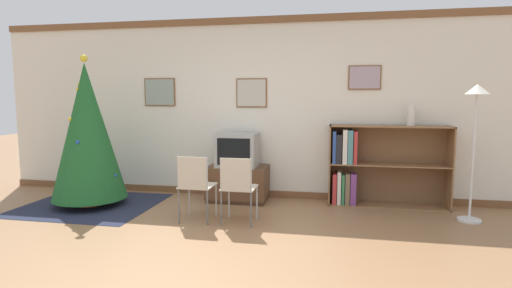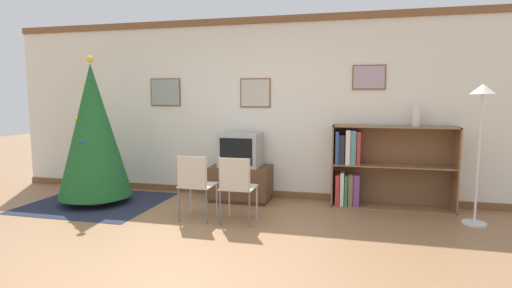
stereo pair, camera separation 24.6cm
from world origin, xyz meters
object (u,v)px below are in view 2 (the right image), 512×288
at_px(christmas_tree, 93,131).
at_px(bookshelf, 371,167).
at_px(folding_chair_left, 195,183).
at_px(vase, 416,115).
at_px(folding_chair_right, 237,186).
at_px(tv_console, 241,183).
at_px(standing_lamp, 481,117).
at_px(television, 241,150).

distance_m(christmas_tree, bookshelf, 3.94).
bearing_deg(christmas_tree, folding_chair_left, -14.55).
relative_size(bookshelf, vase, 5.69).
bearing_deg(folding_chair_right, folding_chair_left, 180.00).
xyz_separation_m(folding_chair_left, folding_chair_right, (0.53, 0.00, 0.00)).
height_order(folding_chair_right, vase, vase).
relative_size(folding_chair_right, vase, 2.87).
xyz_separation_m(tv_console, bookshelf, (1.85, 0.11, 0.30)).
xyz_separation_m(bookshelf, standing_lamp, (1.20, -0.53, 0.73)).
height_order(television, vase, vase).
relative_size(tv_console, bookshelf, 0.54).
distance_m(christmas_tree, standing_lamp, 5.04).
xyz_separation_m(tv_console, folding_chair_right, (0.27, -1.10, 0.21)).
bearing_deg(folding_chair_right, television, 103.58).
xyz_separation_m(television, standing_lamp, (3.04, -0.42, 0.53)).
bearing_deg(vase, bookshelf, -175.03).
relative_size(christmas_tree, folding_chair_left, 2.55).
xyz_separation_m(christmas_tree, standing_lamp, (5.03, 0.23, 0.24)).
bearing_deg(tv_console, bookshelf, 3.42).
relative_size(folding_chair_right, bookshelf, 0.51).
xyz_separation_m(tv_console, standing_lamp, (3.04, -0.42, 1.03)).
relative_size(folding_chair_right, standing_lamp, 0.49).
distance_m(christmas_tree, vase, 4.48).
relative_size(tv_console, vase, 3.05).
height_order(christmas_tree, vase, christmas_tree).
relative_size(christmas_tree, vase, 7.31).
bearing_deg(vase, christmas_tree, -169.52).
height_order(television, folding_chair_left, television).
height_order(tv_console, standing_lamp, standing_lamp).
bearing_deg(tv_console, standing_lamp, -7.94).
bearing_deg(television, standing_lamp, -7.90).
bearing_deg(television, folding_chair_right, -76.42).
height_order(folding_chair_left, bookshelf, bookshelf).
bearing_deg(television, vase, 3.84).
height_order(vase, standing_lamp, standing_lamp).
bearing_deg(folding_chair_left, standing_lamp, 11.56).
bearing_deg(bookshelf, tv_console, -176.58).
xyz_separation_m(folding_chair_left, bookshelf, (2.11, 1.21, 0.08)).
height_order(television, folding_chair_right, television).
distance_m(tv_console, bookshelf, 1.87).
bearing_deg(tv_console, vase, 3.78).
distance_m(folding_chair_left, standing_lamp, 3.47).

